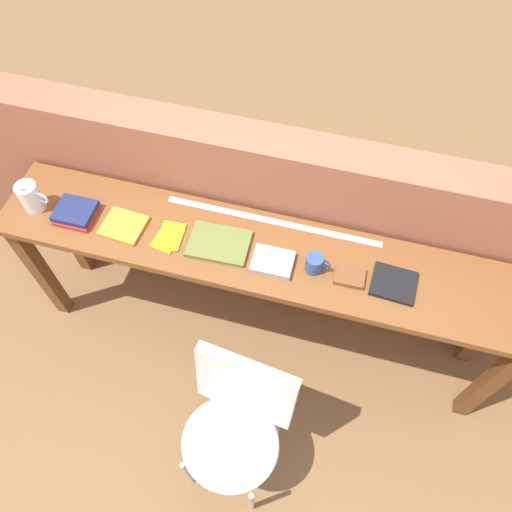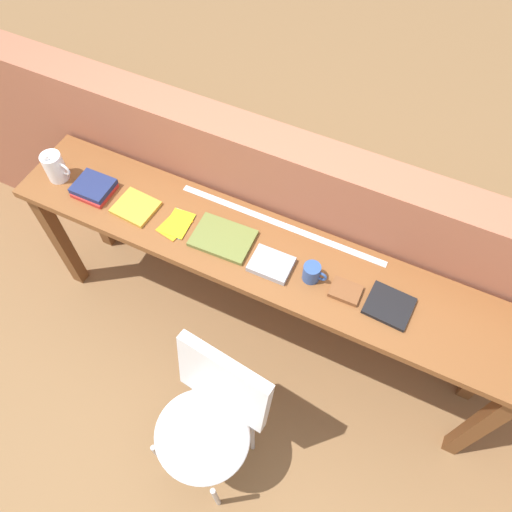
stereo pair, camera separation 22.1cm
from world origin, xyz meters
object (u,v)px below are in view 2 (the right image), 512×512
Objects in this scene: magazine_cycling at (136,207)px; mug at (312,273)px; book_open_centre at (223,238)px; pitcher_white at (55,167)px; leather_journal_brown at (346,291)px; chair_white_moulded at (210,418)px; book_repair_rightmost at (389,306)px; book_stack_leftmost at (94,188)px; pamphlet_pile_colourful at (177,224)px.

mug is (0.90, 0.01, 0.04)m from magazine_cycling.
magazine_cycling is at bearing -179.70° from book_open_centre.
leather_journal_brown is at bearing 0.10° from pitcher_white.
chair_white_moulded is at bearing -118.84° from leather_journal_brown.
pitcher_white is at bearing 151.18° from chair_white_moulded.
book_repair_rightmost is (0.53, 0.66, 0.36)m from chair_white_moulded.
book_stack_leftmost reaches higher than chair_white_moulded.
pitcher_white reaches higher than book_repair_rightmost.
leather_journal_brown is (1.30, 0.00, -0.01)m from book_stack_leftmost.
book_open_centre reaches higher than book_repair_rightmost.
chair_white_moulded is 8.10× the size of mug.
book_stack_leftmost is 0.24m from magazine_cycling.
book_repair_rightmost is (1.70, 0.02, -0.07)m from pitcher_white.
pitcher_white is at bearing 178.97° from book_open_centre.
book_repair_rightmost is at bearing 4.86° from magazine_cycling.
book_open_centre reaches higher than chair_white_moulded.
book_stack_leftmost is 1.14m from mug.
book_repair_rightmost is at bearing 0.60° from pitcher_white.
book_stack_leftmost is 0.96× the size of magazine_cycling.
book_open_centre is 1.45× the size of book_repair_rightmost.
chair_white_moulded is 4.95× the size of pamphlet_pile_colourful.
pitcher_white is 1.00× the size of book_stack_leftmost.
mug reaches higher than book_open_centre.
mug is at bearing 0.42° from pamphlet_pile_colourful.
book_open_centre is at bearing 6.58° from magazine_cycling.
leather_journal_brown reaches higher than pamphlet_pile_colourful.
book_open_centre is (0.70, 0.02, -0.01)m from book_stack_leftmost.
magazine_cycling is (0.45, -0.00, -0.07)m from pitcher_white.
pamphlet_pile_colourful is 0.95× the size of book_repair_rightmost.
book_stack_leftmost is 0.97× the size of book_repair_rightmost.
magazine_cycling is 1.25m from book_repair_rightmost.
pitcher_white is 1.41× the size of leather_journal_brown.
pamphlet_pile_colourful is (0.47, -0.00, -0.02)m from book_stack_leftmost.
chair_white_moulded is at bearing -37.76° from magazine_cycling.
book_stack_leftmost is at bearing -176.22° from book_repair_rightmost.
magazine_cycling reaches higher than pamphlet_pile_colourful.
leather_journal_brown is at bearing 62.32° from chair_white_moulded.
pitcher_white reaches higher than leather_journal_brown.
mug is at bearing 0.21° from book_stack_leftmost.
book_stack_leftmost reaches higher than leather_journal_brown.
chair_white_moulded is 4.85× the size of pitcher_white.
mug is (0.68, 0.00, 0.04)m from pamphlet_pile_colourful.
book_open_centre is 2.11× the size of leather_journal_brown.
book_repair_rightmost is (1.02, 0.02, 0.01)m from pamphlet_pile_colourful.
chair_white_moulded is at bearing -33.96° from book_stack_leftmost.
pamphlet_pile_colourful is (-0.49, 0.65, 0.36)m from chair_white_moulded.
leather_journal_brown is (0.60, -0.02, 0.00)m from book_open_centre.
leather_journal_brown is at bearing 0.03° from book_stack_leftmost.
mug is at bearing 177.58° from leather_journal_brown.
book_repair_rightmost is at bearing -2.41° from book_open_centre.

